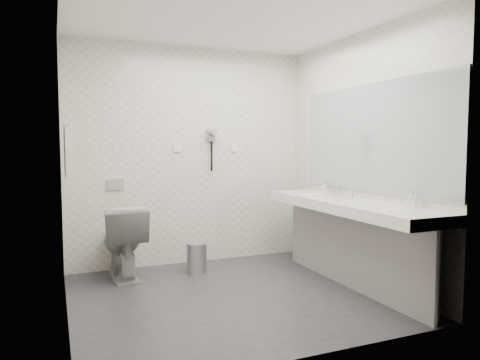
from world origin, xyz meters
name	(u,v)px	position (x,y,z in m)	size (l,w,h in m)	color
floor	(231,296)	(0.00, 0.00, 0.00)	(2.80, 2.80, 0.00)	#2E2E33
ceiling	(231,17)	(0.00, 0.00, 2.50)	(2.80, 2.80, 0.00)	white
wall_back	(190,156)	(0.00, 1.30, 1.25)	(2.80, 2.80, 0.00)	silver
wall_front	(307,165)	(0.00, -1.30, 1.25)	(2.80, 2.80, 0.00)	silver
wall_left	(63,161)	(-1.40, 0.00, 1.25)	(2.60, 2.60, 0.00)	silver
wall_right	(359,158)	(1.40, 0.00, 1.25)	(2.60, 2.60, 0.00)	silver
vanity_counter	(348,206)	(1.12, -0.20, 0.80)	(0.55, 2.20, 0.10)	white
vanity_panel	(349,249)	(1.15, -0.20, 0.38)	(0.03, 2.15, 0.75)	gray
vanity_post_near	(436,278)	(1.18, -1.24, 0.38)	(0.06, 0.06, 0.75)	silver
vanity_post_far	(298,230)	(1.18, 0.84, 0.38)	(0.06, 0.06, 0.75)	silver
mirror	(371,138)	(1.39, -0.20, 1.45)	(0.02, 2.20, 1.05)	#B2BCC6
basin_near	(396,211)	(1.12, -0.85, 0.83)	(0.40, 0.31, 0.05)	white
basin_far	(312,195)	(1.12, 0.45, 0.83)	(0.40, 0.31, 0.05)	white
faucet_near	(414,199)	(1.32, -0.85, 0.92)	(0.04, 0.04, 0.15)	silver
faucet_far	(327,186)	(1.32, 0.45, 0.92)	(0.04, 0.04, 0.15)	silver
soap_bottle_a	(351,193)	(1.27, -0.05, 0.90)	(0.04, 0.04, 0.09)	white
glass_left	(342,191)	(1.27, 0.10, 0.90)	(0.06, 0.06, 0.10)	silver
glass_right	(336,190)	(1.25, 0.18, 0.91)	(0.06, 0.06, 0.11)	silver
toilet	(123,241)	(-0.83, 0.98, 0.38)	(0.43, 0.76, 0.77)	white
flush_plate	(116,185)	(-0.85, 1.29, 0.95)	(0.18, 0.02, 0.12)	#B2B5BA
pedal_bin	(197,258)	(-0.07, 0.85, 0.15)	(0.22, 0.22, 0.31)	#B2B5BA
bin_lid	(196,244)	(-0.07, 0.85, 0.31)	(0.22, 0.22, 0.01)	#B2B5BA
towel_rail	(67,126)	(-1.35, 0.55, 1.55)	(0.02, 0.02, 0.62)	silver
towel_near	(69,151)	(-1.34, 0.41, 1.33)	(0.07, 0.24, 0.48)	white
towel_far	(68,150)	(-1.34, 0.69, 1.33)	(0.07, 0.24, 0.48)	white
dryer_cradle	(211,135)	(0.25, 1.27, 1.50)	(0.10, 0.04, 0.14)	#95979B
dryer_barrel	(213,132)	(0.25, 1.20, 1.53)	(0.08, 0.08, 0.14)	#95979B
dryer_cord	(212,156)	(0.25, 1.26, 1.25)	(0.02, 0.02, 0.35)	black
switch_plate_a	(178,148)	(-0.15, 1.29, 1.35)	(0.09, 0.02, 0.09)	white
switch_plate_b	(234,148)	(0.55, 1.29, 1.35)	(0.09, 0.02, 0.09)	white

